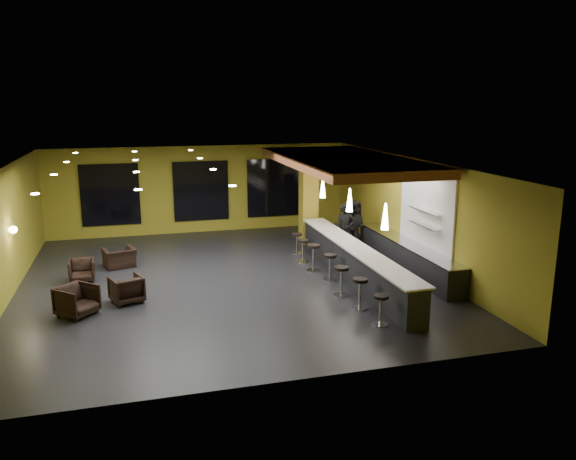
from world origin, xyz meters
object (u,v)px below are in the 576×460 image
object	(u,v)px
bar_counter	(354,264)
bar_stool_6	(297,241)
armchair_b	(126,289)
pendant_1	(350,200)
bar_stool_3	(330,264)
staff_c	(354,225)
bar_stool_2	(341,277)
staff_a	(345,230)
prep_counter	(407,257)
bar_stool_4	(313,254)
pendant_2	(323,188)
staff_b	(351,227)
armchair_c	(82,270)
armchair_d	(119,258)
pendant_0	(385,216)
bar_stool_5	(303,248)
bar_stool_1	(360,289)
bar_stool_0	(381,306)
armchair_a	(77,301)
column	(309,197)

from	to	relation	value
bar_counter	bar_stool_6	xyz separation A→B (m)	(-0.84, 3.25, -0.03)
bar_stool_6	armchair_b	bearing A→B (deg)	-149.23
pendant_1	bar_stool_3	world-z (taller)	pendant_1
staff_c	bar_stool_2	xyz separation A→B (m)	(-2.22, -4.60, -0.35)
pendant_1	staff_a	size ratio (longest dim) A/B	0.38
prep_counter	pendant_1	distance (m)	2.77
bar_stool_4	bar_stool_6	bearing A→B (deg)	87.97
pendant_2	bar_stool_4	size ratio (longest dim) A/B	0.81
prep_counter	staff_b	distance (m)	2.84
prep_counter	armchair_c	world-z (taller)	prep_counter
armchair_c	armchair_d	distance (m)	1.60
armchair_d	bar_stool_2	xyz separation A→B (m)	(5.96, -4.45, 0.22)
pendant_1	staff_a	distance (m)	2.68
pendant_0	bar_stool_5	size ratio (longest dim) A/B	0.90
pendant_2	bar_stool_1	bearing A→B (deg)	-98.21
bar_stool_0	armchair_b	bearing A→B (deg)	151.12
staff_c	bar_stool_6	size ratio (longest dim) A/B	2.43
pendant_0	bar_stool_3	bearing A→B (deg)	108.51
bar_stool_5	prep_counter	bearing A→B (deg)	-29.78
bar_stool_6	bar_stool_3	bearing A→B (deg)	-87.75
prep_counter	armchair_a	distance (m)	9.87
pendant_2	armchair_d	xyz separation A→B (m)	(-6.83, 0.22, -2.04)
bar_stool_2	bar_stool_6	xyz separation A→B (m)	(0.03, 4.48, -0.06)
column	armchair_c	distance (m)	8.42
bar_stool_1	pendant_0	bearing A→B (deg)	20.67
armchair_a	bar_stool_1	xyz separation A→B (m)	(7.02, -1.46, 0.14)
bar_stool_1	bar_stool_6	bearing A→B (deg)	90.80
pendant_2	staff_a	xyz separation A→B (m)	(0.71, -0.36, -1.44)
armchair_c	bar_stool_6	world-z (taller)	bar_stool_6
pendant_0	staff_a	size ratio (longest dim) A/B	0.38
staff_a	bar_stool_6	size ratio (longest dim) A/B	2.50
bar_stool_5	bar_stool_1	bearing A→B (deg)	-87.68
staff_a	bar_stool_5	size ratio (longest dim) A/B	2.35
pendant_1	bar_stool_6	distance (m)	3.44
armchair_a	bar_stool_0	xyz separation A→B (m)	(7.09, -2.60, 0.10)
staff_a	armchair_c	xyz separation A→B (m)	(-8.60, -0.63, -0.58)
bar_counter	pendant_1	xyz separation A→B (m)	(0.00, 0.50, 1.85)
armchair_b	bar_stool_6	size ratio (longest dim) A/B	1.10
staff_b	bar_stool_2	world-z (taller)	staff_b
bar_counter	armchair_d	size ratio (longest dim) A/B	8.30
pendant_2	armchair_c	world-z (taller)	pendant_2
bar_stool_1	bar_stool_3	xyz separation A→B (m)	(0.04, 2.43, -0.01)
armchair_c	bar_stool_1	distance (m)	8.33
column	bar_stool_5	bearing A→B (deg)	-111.35
prep_counter	armchair_c	xyz separation A→B (m)	(-9.89, 1.52, -0.10)
column	pendant_0	bearing A→B (deg)	-90.00
pendant_1	bar_stool_6	size ratio (longest dim) A/B	0.96
bar_stool_4	bar_stool_6	xyz separation A→B (m)	(0.07, 2.11, -0.08)
staff_c	armchair_b	world-z (taller)	staff_c
bar_stool_3	pendant_0	bearing A→B (deg)	-71.49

